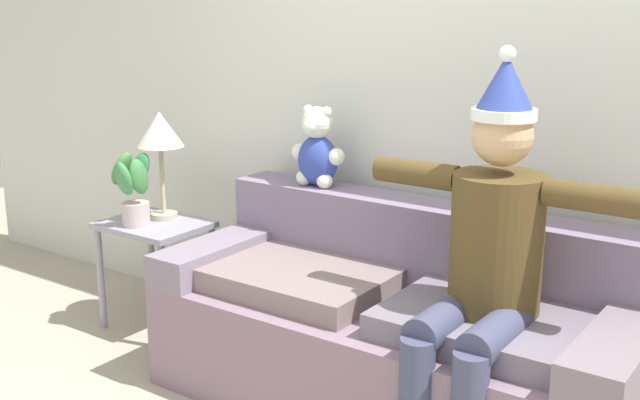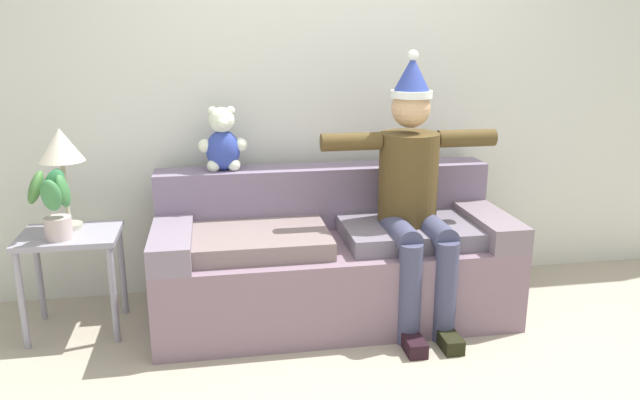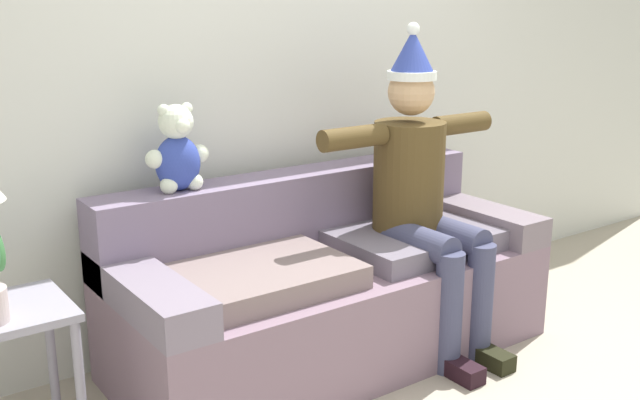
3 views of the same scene
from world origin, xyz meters
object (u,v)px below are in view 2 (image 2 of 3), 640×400
at_px(couch, 332,258).
at_px(table_lamp, 61,150).
at_px(teddy_bear, 223,142).
at_px(side_table, 71,251).
at_px(potted_plant, 54,203).
at_px(person_seated, 413,188).

relative_size(couch, table_lamp, 3.62).
distance_m(teddy_bear, side_table, 1.04).
xyz_separation_m(teddy_bear, potted_plant, (-0.89, -0.35, -0.24)).
bearing_deg(teddy_bear, person_seated, -22.05).
height_order(couch, side_table, couch).
distance_m(table_lamp, potted_plant, 0.31).
distance_m(person_seated, teddy_bear, 1.15).
bearing_deg(potted_plant, person_seated, -2.05).
bearing_deg(teddy_bear, table_lamp, -168.71).
bearing_deg(potted_plant, table_lamp, 82.13).
bearing_deg(couch, teddy_bear, 156.81).
height_order(teddy_bear, table_lamp, teddy_bear).
xyz_separation_m(teddy_bear, table_lamp, (-0.87, -0.17, 0.01)).
bearing_deg(person_seated, table_lamp, 172.56).
bearing_deg(side_table, couch, -0.16).
relative_size(person_seated, potted_plant, 3.96).
xyz_separation_m(couch, table_lamp, (-1.47, 0.09, 0.68)).
bearing_deg(potted_plant, side_table, 68.78).
xyz_separation_m(side_table, table_lamp, (-0.01, 0.08, 0.55)).
height_order(couch, potted_plant, potted_plant).
height_order(person_seated, table_lamp, person_seated).
xyz_separation_m(table_lamp, potted_plant, (-0.02, -0.18, -0.25)).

